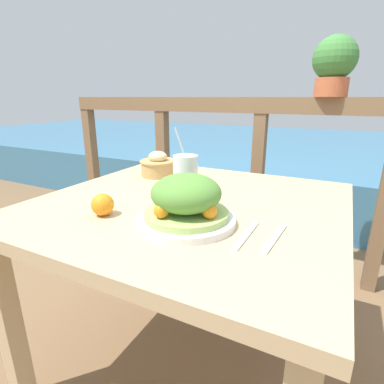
{
  "coord_description": "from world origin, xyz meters",
  "views": [
    {
      "loc": [
        0.45,
        -0.87,
        1.05
      ],
      "look_at": [
        0.05,
        -0.08,
        0.77
      ],
      "focal_mm": 28.0,
      "sensor_mm": 36.0,
      "label": 1
    }
  ],
  "objects": [
    {
      "name": "drink_glass",
      "position": [
        -0.01,
        -0.0,
        0.79
      ],
      "size": [
        0.08,
        0.08,
        0.25
      ],
      "color": "silver",
      "rests_on": "patio_table"
    },
    {
      "name": "ground_plane",
      "position": [
        0.0,
        0.0,
        0.0
      ],
      "size": [
        12.0,
        12.0,
        0.0
      ],
      "primitive_type": "plane",
      "color": "brown"
    },
    {
      "name": "sea_backdrop",
      "position": [
        0.0,
        3.41,
        0.23
      ],
      "size": [
        12.0,
        4.0,
        0.46
      ],
      "color": "teal",
      "rests_on": "ground_plane"
    },
    {
      "name": "fork",
      "position": [
        0.26,
        -0.18,
        0.71
      ],
      "size": [
        0.02,
        0.18,
        0.0
      ],
      "color": "silver",
      "rests_on": "patio_table"
    },
    {
      "name": "knife",
      "position": [
        0.33,
        -0.16,
        0.71
      ],
      "size": [
        0.03,
        0.18,
        0.0
      ],
      "color": "silver",
      "rests_on": "patio_table"
    },
    {
      "name": "bread_basket",
      "position": [
        -0.28,
        0.24,
        0.76
      ],
      "size": [
        0.16,
        0.16,
        0.11
      ],
      "color": "tan",
      "rests_on": "patio_table"
    },
    {
      "name": "orange_near_basket",
      "position": [
        -0.17,
        -0.24,
        0.74
      ],
      "size": [
        0.07,
        0.07,
        0.07
      ],
      "color": "orange",
      "rests_on": "patio_table"
    },
    {
      "name": "salad_plate",
      "position": [
        0.08,
        -0.18,
        0.77
      ],
      "size": [
        0.28,
        0.28,
        0.14
      ],
      "color": "silver",
      "rests_on": "patio_table"
    },
    {
      "name": "patio_table",
      "position": [
        0.0,
        0.0,
        0.62
      ],
      "size": [
        1.01,
        0.97,
        0.71
      ],
      "color": "tan",
      "rests_on": "ground_plane"
    },
    {
      "name": "railing_fence",
      "position": [
        0.0,
        0.91,
        0.72
      ],
      "size": [
        2.8,
        0.08,
        1.05
      ],
      "color": "brown",
      "rests_on": "ground_plane"
    },
    {
      "name": "potted_plant",
      "position": [
        0.35,
        0.91,
        1.21
      ],
      "size": [
        0.22,
        0.22,
        0.29
      ],
      "color": "#B75B38",
      "rests_on": "railing_fence"
    }
  ]
}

